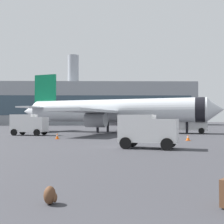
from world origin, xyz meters
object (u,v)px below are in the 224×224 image
airplane_at_gate (113,111)px  safety_cone_near (188,138)px  service_truck (29,124)px  safety_cone_far (153,129)px  fuel_truck (187,122)px  cargo_van (148,130)px  traveller_backpack (50,195)px  safety_cone_mid (57,136)px

airplane_at_gate → safety_cone_near: 20.02m
service_truck → safety_cone_far: size_ratio=7.35×
fuel_truck → cargo_van: bearing=-112.8°
cargo_van → traveller_backpack: cargo_van is taller
safety_cone_far → cargo_van: bearing=-100.1°
service_truck → safety_cone_far: bearing=36.6°
airplane_at_gate → safety_cone_mid: bearing=-112.6°
cargo_van → safety_cone_far: bearing=79.9°
cargo_van → service_truck: bearing=128.5°
fuel_truck → safety_cone_mid: (-18.42, -12.75, -1.44)m
service_truck → safety_cone_near: size_ratio=8.06×
fuel_truck → traveller_backpack: 39.65m
safety_cone_mid → service_truck: bearing=125.3°
safety_cone_near → cargo_van: bearing=-124.8°
safety_cone_near → safety_cone_far: bearing=89.1°
airplane_at_gate → safety_cone_mid: 17.37m
service_truck → safety_cone_mid: bearing=-54.7°
fuel_truck → safety_cone_near: bearing=-105.7°
safety_cone_near → service_truck: bearing=152.9°
service_truck → fuel_truck: (23.69, 5.30, 0.16)m
fuel_truck → safety_cone_mid: bearing=-145.3°
safety_cone_mid → safety_cone_far: 26.47m
safety_cone_near → traveller_backpack: size_ratio=1.33×
fuel_truck → safety_cone_far: fuel_truck is taller
airplane_at_gate → cargo_van: airplane_at_gate is taller
cargo_van → traveller_backpack: (-4.62, -14.01, -1.22)m
airplane_at_gate → safety_cone_far: 10.73m
service_truck → safety_cone_near: (19.41, -9.94, -1.29)m
safety_cone_near → safety_cone_mid: safety_cone_mid is taller
cargo_van → safety_cone_mid: (-8.78, 10.20, -1.11)m
safety_cone_mid → safety_cone_far: safety_cone_far is taller
fuel_truck → safety_cone_far: size_ratio=9.20×
cargo_van → safety_cone_mid: size_ratio=7.05×
safety_cone_near → traveller_backpack: 23.92m
fuel_truck → traveller_backpack: (-14.26, -36.96, -1.54)m
service_truck → traveller_backpack: 33.07m
fuel_truck → safety_cone_far: 10.27m
safety_cone_near → safety_cone_mid: (-14.14, 2.48, 0.02)m
safety_cone_far → fuel_truck: bearing=-67.4°
safety_cone_near → airplane_at_gate: bearing=112.6°
safety_cone_mid → safety_cone_far: size_ratio=0.97×
service_truck → traveller_backpack: bearing=-73.4°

